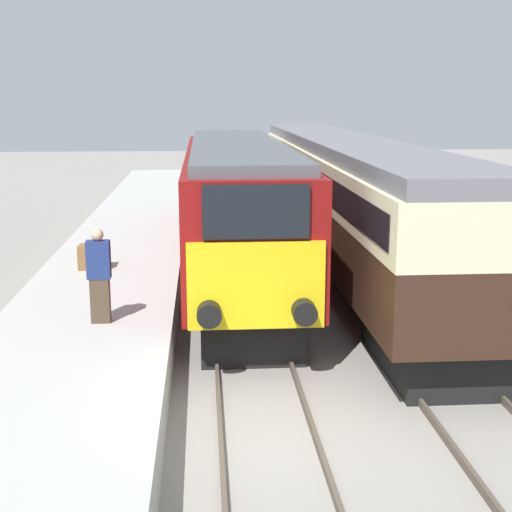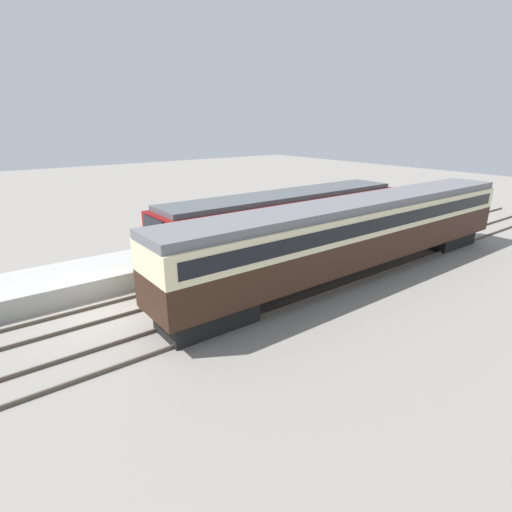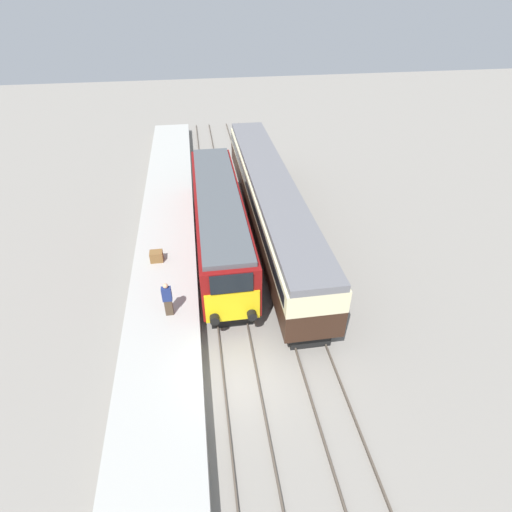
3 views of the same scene
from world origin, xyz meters
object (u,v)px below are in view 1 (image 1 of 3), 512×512
passenger_carriage (345,188)px  person_on_platform (99,276)px  locomotive (236,204)px  luggage_crate (93,257)px

passenger_carriage → person_on_platform: size_ratio=11.88×
locomotive → passenger_carriage: 3.87m
person_on_platform → luggage_crate: person_on_platform is taller
person_on_platform → luggage_crate: bearing=100.1°
locomotive → passenger_carriage: size_ratio=0.69×
passenger_carriage → locomotive: bearing=-151.6°
locomotive → person_on_platform: size_ratio=8.18×
passenger_carriage → person_on_platform: (-6.32, -8.13, -0.59)m
person_on_platform → luggage_crate: 4.59m
locomotive → luggage_crate: bearing=-153.9°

